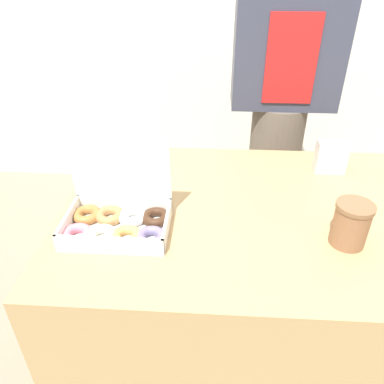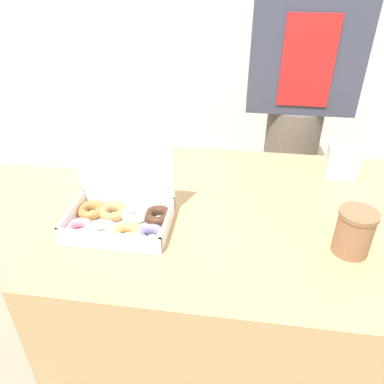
# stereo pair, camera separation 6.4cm
# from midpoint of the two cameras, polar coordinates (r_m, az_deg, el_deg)

# --- Properties ---
(ground_plane) EXTENTS (14.00, 14.00, 0.00)m
(ground_plane) POSITION_cam_midpoint_polar(r_m,az_deg,el_deg) (1.70, 5.45, -24.06)
(ground_plane) COLOR gray
(table) EXTENTS (1.15, 0.81, 0.76)m
(table) POSITION_cam_midpoint_polar(r_m,az_deg,el_deg) (1.40, 6.27, -15.38)
(table) COLOR tan
(table) RESTS_ON ground_plane
(donut_box) EXTENTS (0.31, 0.20, 0.24)m
(donut_box) POSITION_cam_midpoint_polar(r_m,az_deg,el_deg) (1.06, -12.90, -3.96)
(donut_box) COLOR white
(donut_box) RESTS_ON table
(coffee_cup) EXTENTS (0.10, 0.10, 0.12)m
(coffee_cup) POSITION_cam_midpoint_polar(r_m,az_deg,el_deg) (1.04, 21.46, -4.60)
(coffee_cup) COLOR #8C6042
(coffee_cup) RESTS_ON table
(napkin_holder) EXTENTS (0.10, 0.05, 0.11)m
(napkin_holder) POSITION_cam_midpoint_polar(r_m,az_deg,el_deg) (1.38, 19.18, 5.06)
(napkin_holder) COLOR silver
(napkin_holder) RESTS_ON table
(person_customer) EXTENTS (0.45, 0.25, 1.61)m
(person_customer) POSITION_cam_midpoint_polar(r_m,az_deg,el_deg) (1.75, 12.40, 13.31)
(person_customer) COLOR #665B51
(person_customer) RESTS_ON ground_plane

